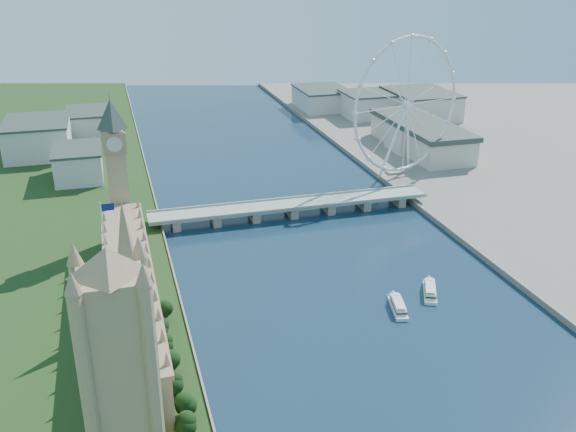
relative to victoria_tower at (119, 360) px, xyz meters
name	(u,v)px	position (x,y,z in m)	size (l,w,h in m)	color
tree_row	(184,430)	(22.00, 11.00, -45.26)	(8.84, 200.84, 21.30)	black
victoria_tower	(119,360)	(0.00, 0.00, 0.00)	(28.16, 28.16, 112.00)	tan
parliament_range	(131,294)	(7.00, 115.00, -36.01)	(24.00, 200.00, 70.00)	tan
big_ben	(115,154)	(7.00, 223.00, 12.08)	(20.02, 20.02, 110.00)	tan
westminster_bridge	(291,207)	(135.00, 245.00, -47.86)	(220.00, 22.00, 9.50)	gray
london_eye	(407,106)	(254.98, 300.08, 13.03)	(113.60, 39.12, 124.30)	silver
county_hall	(419,152)	(310.00, 375.00, -54.49)	(54.00, 144.00, 35.00)	beige
city_skyline	(261,116)	(174.22, 505.08, -37.53)	(505.00, 280.00, 32.00)	beige
tour_boat_near	(398,310)	(153.40, 89.03, -54.49)	(7.30, 28.63, 6.31)	silver
tour_boat_far	(430,294)	(179.52, 100.52, -54.49)	(7.57, 29.63, 6.55)	beige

